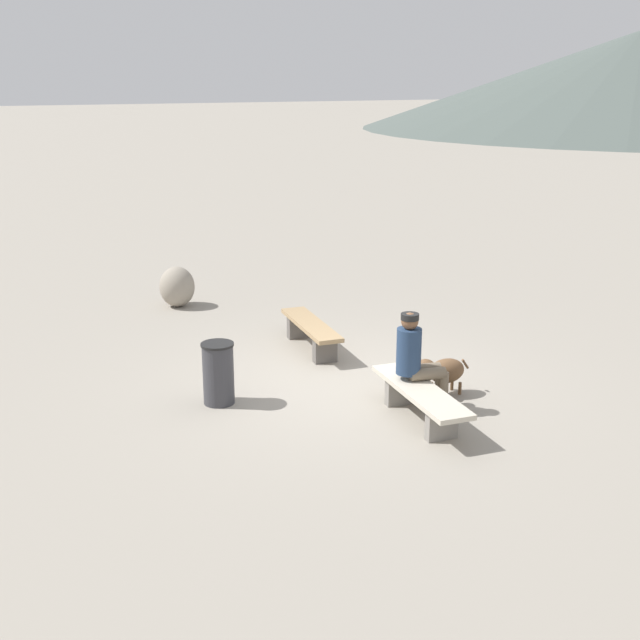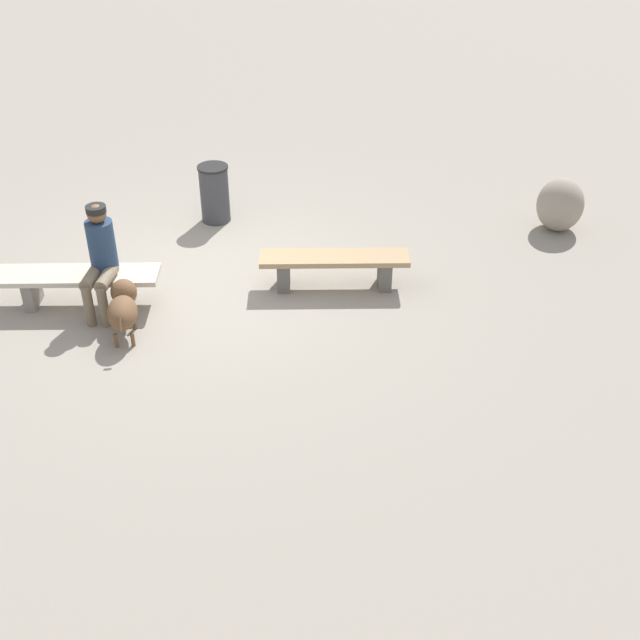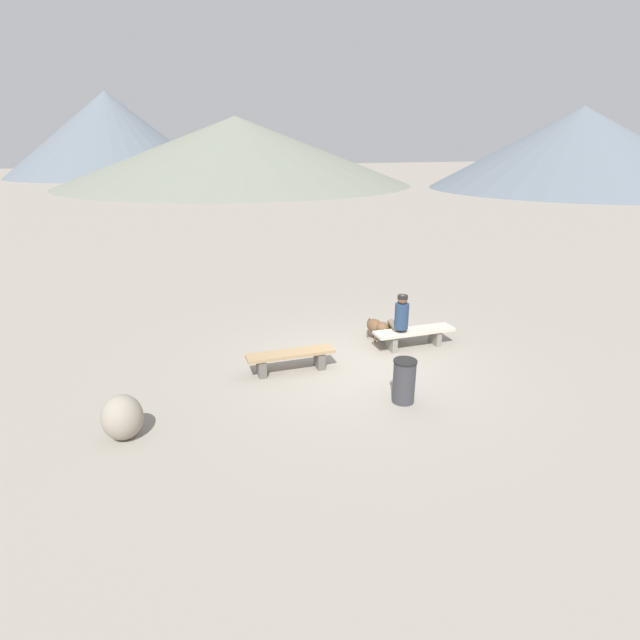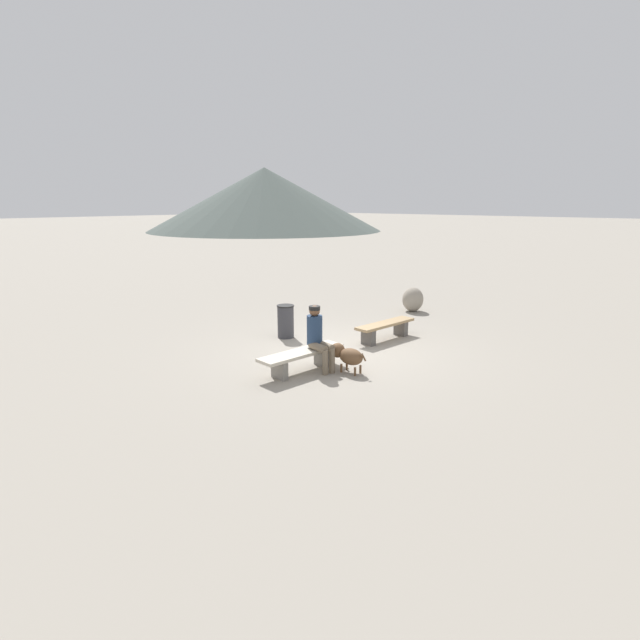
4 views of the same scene
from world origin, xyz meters
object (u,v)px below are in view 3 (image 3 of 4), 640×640
object	(u,v)px
bench_right	(414,334)
dog	(377,327)
boulder	(122,417)
bench_left	(291,358)
trash_bin	(404,381)
seated_person	(400,318)

from	to	relation	value
bench_right	dog	size ratio (longest dim) A/B	2.29
dog	boulder	bearing A→B (deg)	-72.58
bench_left	boulder	distance (m)	3.45
dog	trash_bin	distance (m)	2.88
bench_left	dog	distance (m)	2.54
bench_left	dog	bearing A→B (deg)	22.16
dog	seated_person	bearing A→B (deg)	24.06
trash_bin	boulder	world-z (taller)	trash_bin
dog	trash_bin	world-z (taller)	trash_bin
dog	bench_left	bearing A→B (deg)	-74.42
bench_left	boulder	xyz separation A→B (m)	(-3.21, -1.26, 0.07)
bench_left	bench_right	distance (m)	3.02
bench_left	seated_person	xyz separation A→B (m)	(2.68, 0.27, 0.42)
boulder	seated_person	bearing A→B (deg)	14.59
seated_person	boulder	world-z (taller)	seated_person
bench_left	dog	size ratio (longest dim) A/B	2.17
bench_right	dog	world-z (taller)	dog
bench_left	seated_person	size ratio (longest dim) A/B	1.42
bench_right	trash_bin	world-z (taller)	trash_bin
trash_bin	boulder	xyz separation A→B (m)	(-4.68, 0.66, -0.04)
bench_left	bench_right	world-z (taller)	bench_left
bench_left	boulder	bearing A→B (deg)	-154.65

